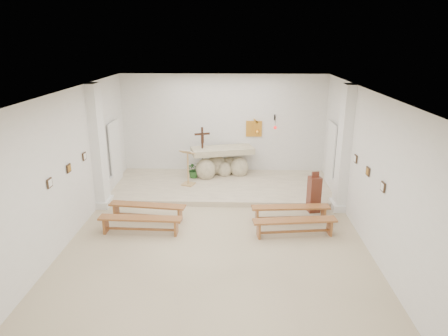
{
  "coord_description": "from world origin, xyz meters",
  "views": [
    {
      "loc": [
        0.46,
        -8.56,
        4.62
      ],
      "look_at": [
        0.13,
        1.6,
        1.31
      ],
      "focal_mm": 32.0,
      "sensor_mm": 36.0,
      "label": 1
    }
  ],
  "objects_px": {
    "crucifix_stand": "(202,148)",
    "bench_right_second": "(295,224)",
    "donation_pedestal": "(314,194)",
    "bench_right_front": "(290,210)",
    "altar": "(222,164)",
    "bench_left_second": "(140,221)",
    "lectern": "(188,167)",
    "bench_left_front": "(147,208)"
  },
  "relations": [
    {
      "from": "donation_pedestal",
      "to": "bench_right_second",
      "type": "height_order",
      "value": "donation_pedestal"
    },
    {
      "from": "bench_left_second",
      "to": "donation_pedestal",
      "type": "bearing_deg",
      "value": 20.12
    },
    {
      "from": "bench_left_front",
      "to": "crucifix_stand",
      "type": "bearing_deg",
      "value": 75.59
    },
    {
      "from": "altar",
      "to": "donation_pedestal",
      "type": "bearing_deg",
      "value": -59.41
    },
    {
      "from": "crucifix_stand",
      "to": "donation_pedestal",
      "type": "relative_size",
      "value": 1.45
    },
    {
      "from": "lectern",
      "to": "bench_right_second",
      "type": "xyz_separation_m",
      "value": [
        2.97,
        -3.08,
        -0.41
      ]
    },
    {
      "from": "bench_right_front",
      "to": "donation_pedestal",
      "type": "bearing_deg",
      "value": 39.16
    },
    {
      "from": "bench_left_second",
      "to": "bench_right_second",
      "type": "xyz_separation_m",
      "value": [
        3.79,
        0.0,
        0.0
      ]
    },
    {
      "from": "lectern",
      "to": "donation_pedestal",
      "type": "xyz_separation_m",
      "value": [
        3.7,
        -1.59,
        -0.22
      ]
    },
    {
      "from": "crucifix_stand",
      "to": "bench_left_second",
      "type": "bearing_deg",
      "value": -125.44
    },
    {
      "from": "lectern",
      "to": "crucifix_stand",
      "type": "distance_m",
      "value": 1.03
    },
    {
      "from": "bench_right_front",
      "to": "bench_left_second",
      "type": "bearing_deg",
      "value": -172.54
    },
    {
      "from": "altar",
      "to": "bench_left_second",
      "type": "distance_m",
      "value": 4.49
    },
    {
      "from": "altar",
      "to": "crucifix_stand",
      "type": "xyz_separation_m",
      "value": [
        -0.64,
        -0.15,
        0.57
      ]
    },
    {
      "from": "altar",
      "to": "bench_right_second",
      "type": "bearing_deg",
      "value": -79.78
    },
    {
      "from": "donation_pedestal",
      "to": "bench_left_front",
      "type": "bearing_deg",
      "value": 176.31
    },
    {
      "from": "altar",
      "to": "bench_left_front",
      "type": "height_order",
      "value": "altar"
    },
    {
      "from": "altar",
      "to": "bench_left_second",
      "type": "height_order",
      "value": "altar"
    },
    {
      "from": "donation_pedestal",
      "to": "bench_right_front",
      "type": "bearing_deg",
      "value": -148.75
    },
    {
      "from": "crucifix_stand",
      "to": "altar",
      "type": "bearing_deg",
      "value": -5.16
    },
    {
      "from": "bench_right_front",
      "to": "bench_left_second",
      "type": "height_order",
      "value": "same"
    },
    {
      "from": "crucifix_stand",
      "to": "bench_right_front",
      "type": "relative_size",
      "value": 0.82
    },
    {
      "from": "crucifix_stand",
      "to": "bench_right_second",
      "type": "bearing_deg",
      "value": -75.18
    },
    {
      "from": "crucifix_stand",
      "to": "bench_left_front",
      "type": "height_order",
      "value": "crucifix_stand"
    },
    {
      "from": "crucifix_stand",
      "to": "bench_right_front",
      "type": "height_order",
      "value": "crucifix_stand"
    },
    {
      "from": "bench_right_front",
      "to": "bench_left_second",
      "type": "xyz_separation_m",
      "value": [
        -3.79,
        -0.8,
        0.0
      ]
    },
    {
      "from": "bench_right_front",
      "to": "crucifix_stand",
      "type": "bearing_deg",
      "value": 124.85
    },
    {
      "from": "bench_left_front",
      "to": "lectern",
      "type": "bearing_deg",
      "value": 77.08
    },
    {
      "from": "lectern",
      "to": "donation_pedestal",
      "type": "height_order",
      "value": "lectern"
    },
    {
      "from": "donation_pedestal",
      "to": "bench_left_second",
      "type": "relative_size",
      "value": 0.57
    },
    {
      "from": "bench_left_second",
      "to": "bench_right_second",
      "type": "distance_m",
      "value": 3.79
    },
    {
      "from": "bench_left_front",
      "to": "bench_right_front",
      "type": "height_order",
      "value": "same"
    },
    {
      "from": "donation_pedestal",
      "to": "bench_left_front",
      "type": "xyz_separation_m",
      "value": [
        -4.51,
        -0.69,
        -0.19
      ]
    },
    {
      "from": "bench_left_front",
      "to": "altar",
      "type": "bearing_deg",
      "value": 67.35
    },
    {
      "from": "lectern",
      "to": "bench_left_second",
      "type": "distance_m",
      "value": 3.21
    },
    {
      "from": "bench_right_front",
      "to": "bench_right_second",
      "type": "bearing_deg",
      "value": -94.5
    },
    {
      "from": "bench_right_front",
      "to": "bench_right_second",
      "type": "height_order",
      "value": "same"
    },
    {
      "from": "bench_left_front",
      "to": "bench_right_front",
      "type": "bearing_deg",
      "value": 6.72
    },
    {
      "from": "bench_left_second",
      "to": "bench_right_second",
      "type": "relative_size",
      "value": 0.99
    },
    {
      "from": "donation_pedestal",
      "to": "bench_left_front",
      "type": "distance_m",
      "value": 4.57
    },
    {
      "from": "bench_right_front",
      "to": "bench_right_second",
      "type": "xyz_separation_m",
      "value": [
        0.0,
        -0.8,
        0.0
      ]
    },
    {
      "from": "altar",
      "to": "bench_right_front",
      "type": "height_order",
      "value": "altar"
    }
  ]
}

